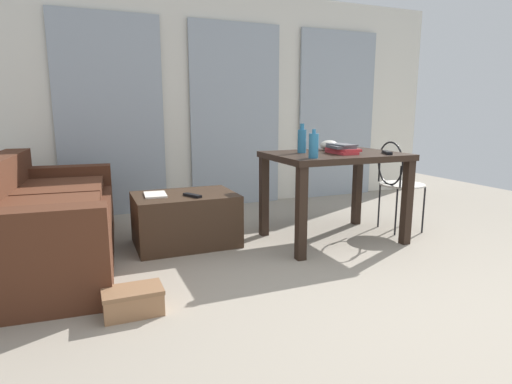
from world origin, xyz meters
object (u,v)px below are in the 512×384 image
Objects in this scene: tv_remote_primary at (192,195)px; shoebox at (133,301)px; bowl at (329,145)px; magazine at (155,195)px; couch at (42,222)px; craft_table at (334,167)px; wire_chair at (396,177)px; tv_remote_on_table at (387,153)px; bottle_far at (314,146)px; coffee_table at (185,219)px; book_stack at (342,149)px; bottle_near at (302,140)px.

tv_remote_primary reaches higher than shoebox.
magazine is at bearing 174.00° from bowl.
couch is at bearing 147.22° from tv_remote_primary.
craft_table is 1.31× the size of wire_chair.
wire_chair is at bearing -6.52° from couch.
wire_chair is 0.50m from tv_remote_on_table.
tv_remote_on_table reaches higher than tv_remote_primary.
craft_table is at bearing 36.52° from bottle_far.
tv_remote_primary is (-1.87, 0.21, -0.07)m from wire_chair.
couch reaches higher than coffee_table.
tv_remote_primary is (-0.82, 0.50, -0.41)m from bottle_far.
bottle_far is 1.36× the size of bowl.
bottle_far is 0.71× the size of book_stack.
bottle_near is (2.03, -0.24, 0.56)m from couch.
coffee_table is at bearing 143.31° from bottle_far.
wire_chair is (1.90, -0.34, 0.30)m from coffee_table.
tv_remote_primary is at bearing 148.62° from bottle_far.
couch is 11.45× the size of tv_remote_on_table.
bowl is at bearing -5.84° from coffee_table.
craft_table is 5.98× the size of tv_remote_primary.
shoebox is at bearing -152.34° from bowl.
shoebox is (-2.46, -0.76, -0.44)m from wire_chair.
couch is 1.88× the size of craft_table.
bottle_far is at bearing -143.48° from craft_table.
tv_remote_primary is (-0.93, 0.11, -0.42)m from bottle_near.
shoebox is at bearing -161.29° from bottle_far.
tv_remote_on_table is (0.26, -0.47, -0.03)m from bowl.
book_stack is at bearing -101.56° from bowl.
coffee_table is 1.25m from shoebox.
craft_table is 5.10× the size of bottle_far.
bottle_near is at bearing -8.60° from magazine.
tv_remote_on_table is (1.56, -0.60, 0.56)m from coffee_table.
bottle_far is at bearing -152.40° from book_stack.
craft_table is 1.22m from tv_remote_primary.
bowl is at bearing 18.63° from bottle_near.
craft_table is at bearing 22.87° from shoebox.
tv_remote_on_table is 1.63m from tv_remote_primary.
magazine is (-1.80, 0.63, -0.33)m from tv_remote_on_table.
book_stack is at bearing 27.60° from bottle_far.
bowl is at bearing 78.44° from book_stack.
tv_remote_on_table is 2.29m from shoebox.
magazine is (-0.27, 0.16, -0.00)m from tv_remote_primary.
book_stack is 0.94× the size of shoebox.
tv_remote_on_table is 1.93m from magazine.
book_stack is (-0.66, -0.08, 0.28)m from wire_chair.
coffee_table is at bearing -176.13° from tv_remote_on_table.
craft_table is 6.08× the size of tv_remote_on_table.
bottle_near reaches higher than bottle_far.
tv_remote_on_table is at bearing -142.81° from wire_chair.
couch is at bearing -167.80° from tv_remote_on_table.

